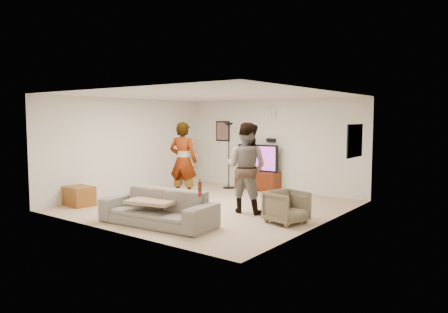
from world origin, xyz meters
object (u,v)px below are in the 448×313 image
Objects in this scene: floor_lamp at (229,156)px; sofa at (158,208)px; side_table at (79,196)px; tv at (258,158)px; person_left at (183,161)px; tv_stand at (258,180)px; cat_tree at (192,162)px; armchair at (287,207)px; beer_bottle at (200,189)px; person_right at (246,168)px.

floor_lamp reaches higher than sofa.
floor_lamp reaches higher than side_table.
floor_lamp is at bearing 71.85° from side_table.
person_left reaches higher than tv.
sofa is 3.38× the size of side_table.
side_table is (-2.10, -4.28, -0.04)m from tv_stand.
cat_tree is at bearing 90.18° from side_table.
side_table is at bearing -89.82° from cat_tree.
tv is 3.86m from armchair.
side_table is (0.01, -3.92, -0.45)m from cat_tree.
person_left reaches higher than floor_lamp.
armchair is at bearing -49.46° from tv.
tv_stand is 4.76m from beer_bottle.
person_left is 0.85× the size of sofa.
cat_tree is 3.95m from side_table.
floor_lamp is (-0.79, -0.29, 0.67)m from tv_stand.
cat_tree is 0.71× the size of person_right.
person_left reaches higher than beer_bottle.
side_table is (-3.74, 0.16, -0.56)m from beer_bottle.
beer_bottle is (1.64, -4.44, 0.52)m from tv_stand.
person_left is 1.00× the size of person_right.
tv is at bearing -123.73° from person_left.
sofa is (2.72, -4.09, -0.34)m from cat_tree.
cat_tree is at bearing -170.44° from tv.
person_right is at bearing -46.86° from floor_lamp.
sofa is 8.93× the size of beer_bottle.
floor_lamp is at bearing 2.62° from cat_tree.
person_left is at bearing 53.03° from side_table.
cat_tree is 4.09m from person_right.
cat_tree is 2.03× the size of side_table.
beer_bottle reaches higher than side_table.
tv_stand is 0.67× the size of floor_lamp.
tv is at bearing -69.61° from person_right.
sofa is 1.12m from beer_bottle.
sofa is at bearing 180.00° from beer_bottle.
person_right reaches higher than tv_stand.
cat_tree is 5.55m from beer_bottle.
sofa reaches higher than side_table.
side_table is (-4.58, -1.38, -0.09)m from armchair.
floor_lamp is at bearing -104.43° from person_left.
cat_tree is 4.92m from sofa.
armchair is (0.84, 1.54, -0.47)m from beer_bottle.
tv is 4.52m from sofa.
floor_lamp is 2.07m from person_left.
person_right reaches higher than armchair.
armchair is at bearing -49.46° from tv_stand.
tv_stand is 3.82m from armchair.
side_table is at bearing -116.10° from tv.
beer_bottle is at bearing 92.24° from person_right.
person_left reaches higher than sofa.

